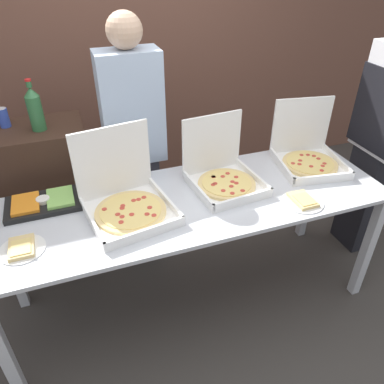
{
  "coord_description": "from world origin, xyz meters",
  "views": [
    {
      "loc": [
        -0.62,
        -1.72,
        2.15
      ],
      "look_at": [
        0.0,
        0.0,
        0.92
      ],
      "focal_mm": 35.0,
      "sensor_mm": 36.0,
      "label": 1
    }
  ],
  "objects_px": {
    "pizza_box_far_left": "(308,154)",
    "paper_plate_front_center": "(303,201)",
    "person_server_vest": "(384,130)",
    "soda_can_colored": "(4,118)",
    "veggie_tray": "(44,203)",
    "soda_bottle": "(35,108)",
    "person_guest_cap": "(135,147)",
    "pizza_box_near_left": "(126,199)",
    "paper_plate_front_right": "(22,248)",
    "pizza_box_far_right": "(223,174)"
  },
  "relations": [
    {
      "from": "pizza_box_far_left",
      "to": "paper_plate_front_right",
      "type": "distance_m",
      "value": 1.85
    },
    {
      "from": "veggie_tray",
      "to": "person_guest_cap",
      "type": "height_order",
      "value": "person_guest_cap"
    },
    {
      "from": "pizza_box_far_left",
      "to": "person_guest_cap",
      "type": "relative_size",
      "value": 0.27
    },
    {
      "from": "pizza_box_near_left",
      "to": "veggie_tray",
      "type": "bearing_deg",
      "value": 146.13
    },
    {
      "from": "pizza_box_far_right",
      "to": "soda_bottle",
      "type": "height_order",
      "value": "soda_bottle"
    },
    {
      "from": "paper_plate_front_right",
      "to": "person_server_vest",
      "type": "relative_size",
      "value": 0.13
    },
    {
      "from": "soda_bottle",
      "to": "paper_plate_front_right",
      "type": "bearing_deg",
      "value": -101.1
    },
    {
      "from": "paper_plate_front_center",
      "to": "soda_bottle",
      "type": "distance_m",
      "value": 1.72
    },
    {
      "from": "paper_plate_front_center",
      "to": "soda_can_colored",
      "type": "height_order",
      "value": "soda_can_colored"
    },
    {
      "from": "person_guest_cap",
      "to": "pizza_box_far_left",
      "type": "bearing_deg",
      "value": 156.47
    },
    {
      "from": "paper_plate_front_right",
      "to": "soda_can_colored",
      "type": "height_order",
      "value": "soda_can_colored"
    },
    {
      "from": "pizza_box_near_left",
      "to": "person_server_vest",
      "type": "height_order",
      "value": "person_server_vest"
    },
    {
      "from": "soda_bottle",
      "to": "person_server_vest",
      "type": "distance_m",
      "value": 2.37
    },
    {
      "from": "pizza_box_near_left",
      "to": "person_guest_cap",
      "type": "bearing_deg",
      "value": 63.5
    },
    {
      "from": "person_server_vest",
      "to": "pizza_box_far_right",
      "type": "bearing_deg",
      "value": 91.54
    },
    {
      "from": "soda_can_colored",
      "to": "person_guest_cap",
      "type": "relative_size",
      "value": 0.07
    },
    {
      "from": "paper_plate_front_center",
      "to": "person_server_vest",
      "type": "distance_m",
      "value": 0.98
    },
    {
      "from": "soda_can_colored",
      "to": "person_server_vest",
      "type": "xyz_separation_m",
      "value": [
        2.49,
        -0.68,
        -0.18
      ]
    },
    {
      "from": "pizza_box_near_left",
      "to": "soda_can_colored",
      "type": "bearing_deg",
      "value": 118.6
    },
    {
      "from": "person_server_vest",
      "to": "pizza_box_far_left",
      "type": "bearing_deg",
      "value": 89.4
    },
    {
      "from": "paper_plate_front_center",
      "to": "pizza_box_near_left",
      "type": "bearing_deg",
      "value": 164.66
    },
    {
      "from": "pizza_box_far_right",
      "to": "paper_plate_front_center",
      "type": "bearing_deg",
      "value": -48.49
    },
    {
      "from": "veggie_tray",
      "to": "soda_bottle",
      "type": "distance_m",
      "value": 0.61
    },
    {
      "from": "pizza_box_far_left",
      "to": "paper_plate_front_center",
      "type": "relative_size",
      "value": 2.01
    },
    {
      "from": "pizza_box_far_right",
      "to": "veggie_tray",
      "type": "distance_m",
      "value": 1.08
    },
    {
      "from": "veggie_tray",
      "to": "person_server_vest",
      "type": "distance_m",
      "value": 2.33
    },
    {
      "from": "pizza_box_far_right",
      "to": "pizza_box_far_left",
      "type": "xyz_separation_m",
      "value": [
        0.64,
        0.04,
        0.0
      ]
    },
    {
      "from": "paper_plate_front_right",
      "to": "veggie_tray",
      "type": "height_order",
      "value": "veggie_tray"
    },
    {
      "from": "pizza_box_far_right",
      "to": "soda_bottle",
      "type": "relative_size",
      "value": 1.41
    },
    {
      "from": "pizza_box_near_left",
      "to": "paper_plate_front_center",
      "type": "distance_m",
      "value": 1.03
    },
    {
      "from": "pizza_box_far_right",
      "to": "soda_can_colored",
      "type": "xyz_separation_m",
      "value": [
        -1.23,
        0.71,
        0.27
      ]
    },
    {
      "from": "veggie_tray",
      "to": "soda_can_colored",
      "type": "relative_size",
      "value": 3.41
    },
    {
      "from": "person_server_vest",
      "to": "soda_can_colored",
      "type": "bearing_deg",
      "value": 74.74
    },
    {
      "from": "soda_bottle",
      "to": "paper_plate_front_center",
      "type": "bearing_deg",
      "value": -33.95
    },
    {
      "from": "paper_plate_front_center",
      "to": "person_server_vest",
      "type": "bearing_deg",
      "value": 22.83
    },
    {
      "from": "veggie_tray",
      "to": "soda_can_colored",
      "type": "height_order",
      "value": "soda_can_colored"
    },
    {
      "from": "pizza_box_near_left",
      "to": "person_server_vest",
      "type": "relative_size",
      "value": 0.29
    },
    {
      "from": "pizza_box_near_left",
      "to": "soda_can_colored",
      "type": "distance_m",
      "value": 1.03
    },
    {
      "from": "pizza_box_near_left",
      "to": "paper_plate_front_right",
      "type": "distance_m",
      "value": 0.58
    },
    {
      "from": "veggie_tray",
      "to": "soda_bottle",
      "type": "bearing_deg",
      "value": 84.63
    },
    {
      "from": "pizza_box_far_right",
      "to": "veggie_tray",
      "type": "relative_size",
      "value": 1.08
    },
    {
      "from": "pizza_box_far_right",
      "to": "paper_plate_front_right",
      "type": "xyz_separation_m",
      "value": [
        -1.18,
        -0.22,
        -0.06
      ]
    },
    {
      "from": "paper_plate_front_right",
      "to": "pizza_box_far_left",
      "type": "bearing_deg",
      "value": 8.12
    },
    {
      "from": "soda_bottle",
      "to": "veggie_tray",
      "type": "bearing_deg",
      "value": -95.37
    },
    {
      "from": "paper_plate_front_right",
      "to": "paper_plate_front_center",
      "type": "relative_size",
      "value": 0.93
    },
    {
      "from": "soda_bottle",
      "to": "soda_can_colored",
      "type": "bearing_deg",
      "value": 149.44
    },
    {
      "from": "pizza_box_far_left",
      "to": "paper_plate_front_center",
      "type": "distance_m",
      "value": 0.48
    },
    {
      "from": "soda_can_colored",
      "to": "veggie_tray",
      "type": "bearing_deg",
      "value": -74.42
    },
    {
      "from": "veggie_tray",
      "to": "person_guest_cap",
      "type": "distance_m",
      "value": 0.74
    },
    {
      "from": "pizza_box_near_left",
      "to": "paper_plate_front_center",
      "type": "xyz_separation_m",
      "value": [
        0.99,
        -0.27,
        -0.07
      ]
    }
  ]
}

